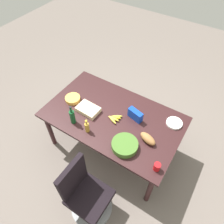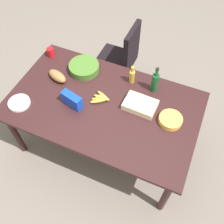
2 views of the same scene
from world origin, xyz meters
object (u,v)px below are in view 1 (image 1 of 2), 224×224
Objects in this scene: conference_table at (113,119)px; paper_plate_stack at (174,123)px; office_chair at (86,196)px; dressing_bottle at (87,127)px; chip_bowl at (73,99)px; wine_bottle at (72,116)px; sheet_cake at (88,109)px; banana_bunch at (114,118)px; salad_bowl at (125,145)px; bread_loaf at (148,139)px; chip_bag_blue at (135,115)px; red_solo_cup at (157,167)px.

paper_plate_stack reaches higher than conference_table.
office_chair is 0.88m from dressing_bottle.
chip_bowl is 0.43m from wine_bottle.
conference_table is at bearing 5.36° from chip_bowl.
conference_table is at bearing 17.81° from sheet_cake.
salad_bowl reaches higher than banana_bunch.
chip_bowl is at bearing 147.51° from dressing_bottle.
bread_loaf reaches higher than sheet_cake.
banana_bunch is (0.05, -0.04, 0.10)m from conference_table.
wine_bottle is (-0.45, -0.35, 0.10)m from banana_bunch.
chip_bag_blue reaches higher than paper_plate_stack.
red_solo_cup is at bearing -48.31° from bread_loaf.
salad_bowl is at bearing -130.29° from bread_loaf.
paper_plate_stack is at bearing 21.65° from sheet_cake.
dressing_bottle is at bearing -3.48° from wine_bottle.
salad_bowl is at bearing -17.48° from sheet_cake.
chip_bag_blue is (0.28, 0.13, 0.15)m from conference_table.
salad_bowl reaches higher than chip_bowl.
chip_bag_blue is 0.69m from dressing_bottle.
chip_bowl is at bearing -168.48° from chip_bag_blue.
dressing_bottle is at bearing -110.86° from conference_table.
banana_bunch is 0.58m from wine_bottle.
wine_bottle is at bearing -100.96° from sheet_cake.
chip_bag_blue is at bearing -157.77° from paper_plate_stack.
bread_loaf is 1.04m from wine_bottle.
bread_loaf reaches higher than chip_bowl.
banana_bunch is 0.88× the size of chip_bag_blue.
office_chair reaches higher than bread_loaf.
banana_bunch is (-0.19, 0.96, 0.45)m from office_chair.
sheet_cake is (-0.63, -0.25, -0.04)m from chip_bag_blue.
red_solo_cup is 1.27m from wine_bottle.
office_chair is 2.96× the size of salad_bowl.
chip_bag_blue is 0.71× the size of wine_bottle.
dressing_bottle reaches higher than red_solo_cup.
wine_bottle is at bearing -142.99° from chip_bag_blue.
salad_bowl is at bearing -119.49° from paper_plate_stack.
conference_table is at bearing 154.64° from red_solo_cup.
conference_table is at bearing 43.46° from wine_bottle.
red_solo_cup is (0.81, -0.37, 0.03)m from banana_bunch.
red_solo_cup is 0.33× the size of salad_bowl.
salad_bowl is 1.52× the size of paper_plate_stack.
red_solo_cup is (0.62, 0.60, 0.48)m from office_chair.
paper_plate_stack is at bearing 67.39° from bread_loaf.
chip_bag_blue is at bearing 137.03° from red_solo_cup.
paper_plate_stack is (0.55, 1.34, 0.44)m from office_chair.
salad_bowl is (-0.46, 0.06, -0.01)m from red_solo_cup.
bread_loaf is at bearing 21.13° from dressing_bottle.
chip_bag_blue reaches higher than chip_bowl.
bread_loaf is 1.06× the size of chip_bowl.
salad_bowl is (0.11, -0.48, -0.03)m from chip_bag_blue.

